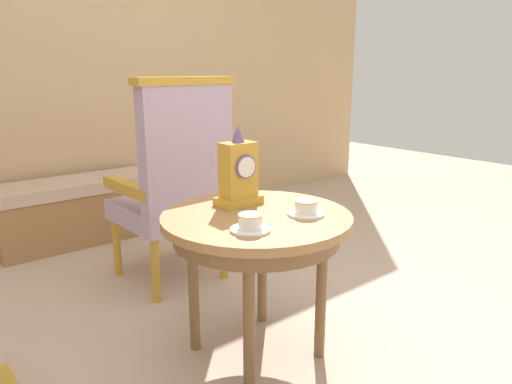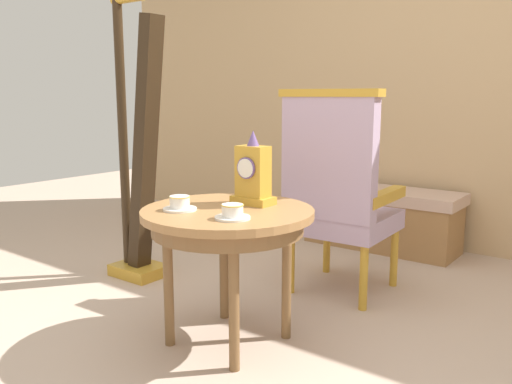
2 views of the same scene
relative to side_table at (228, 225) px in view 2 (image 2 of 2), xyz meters
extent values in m
plane|color=#BCA38E|center=(0.09, -0.10, -0.55)|extent=(10.00, 10.00, 0.00)
cube|color=tan|center=(0.09, 2.15, 0.85)|extent=(6.00, 0.10, 2.80)
cylinder|color=#9E7042|center=(0.00, 0.00, 0.05)|extent=(0.76, 0.76, 0.03)
cylinder|color=brown|center=(0.00, 0.00, 0.00)|extent=(0.67, 0.67, 0.07)
cylinder|color=brown|center=(0.19, 0.19, -0.25)|extent=(0.04, 0.04, 0.58)
cylinder|color=brown|center=(-0.19, 0.19, -0.25)|extent=(0.04, 0.04, 0.58)
cylinder|color=brown|center=(-0.19, -0.19, -0.25)|extent=(0.04, 0.04, 0.58)
cylinder|color=brown|center=(0.19, -0.19, -0.25)|extent=(0.04, 0.04, 0.58)
cylinder|color=white|center=(-0.15, -0.15, 0.08)|extent=(0.15, 0.15, 0.01)
cylinder|color=white|center=(-0.15, -0.15, 0.11)|extent=(0.09, 0.09, 0.05)
torus|color=gold|center=(-0.15, -0.15, 0.13)|extent=(0.09, 0.09, 0.00)
cylinder|color=white|center=(0.14, -0.14, 0.08)|extent=(0.15, 0.15, 0.01)
cylinder|color=white|center=(0.14, -0.14, 0.11)|extent=(0.09, 0.09, 0.05)
torus|color=gold|center=(0.14, -0.14, 0.13)|extent=(0.09, 0.09, 0.00)
cube|color=gold|center=(0.02, 0.15, 0.09)|extent=(0.19, 0.11, 0.04)
cube|color=gold|center=(0.02, 0.15, 0.22)|extent=(0.14, 0.09, 0.23)
cylinder|color=#664C8C|center=(0.02, 0.10, 0.24)|extent=(0.10, 0.01, 0.10)
cylinder|color=white|center=(0.02, 0.09, 0.24)|extent=(0.08, 0.00, 0.08)
cone|color=#664C8C|center=(0.02, 0.15, 0.37)|extent=(0.06, 0.06, 0.07)
cube|color=#B299B7|center=(0.10, 0.91, -0.14)|extent=(0.54, 0.54, 0.11)
cube|color=#B299B7|center=(0.11, 0.69, 0.23)|extent=(0.52, 0.11, 0.64)
cube|color=gold|center=(0.11, 0.69, 0.57)|extent=(0.56, 0.12, 0.04)
cube|color=gold|center=(0.33, 0.92, 0.02)|extent=(0.09, 0.47, 0.06)
cube|color=gold|center=(-0.13, 0.90, 0.02)|extent=(0.09, 0.47, 0.06)
cylinder|color=gold|center=(0.31, 1.14, -0.37)|extent=(0.04, 0.04, 0.35)
cylinder|color=gold|center=(-0.13, 1.12, -0.37)|extent=(0.04, 0.04, 0.35)
cylinder|color=gold|center=(0.33, 0.70, -0.37)|extent=(0.04, 0.04, 0.35)
cylinder|color=gold|center=(-0.11, 0.68, -0.37)|extent=(0.04, 0.04, 0.35)
cube|color=gold|center=(-1.03, 0.35, -0.51)|extent=(0.32, 0.24, 0.07)
cylinder|color=#332314|center=(-1.13, 0.35, 0.33)|extent=(0.06, 0.06, 1.62)
cube|color=black|center=(-0.93, 0.35, 0.26)|extent=(0.28, 0.11, 1.49)
cube|color=#CCA893|center=(-0.09, 1.85, -0.15)|extent=(1.13, 0.40, 0.08)
cube|color=#9E7042|center=(-0.09, 1.85, -0.37)|extent=(1.08, 0.38, 0.36)
camera|label=1|loc=(-1.14, -1.40, 0.63)|focal=33.32mm
camera|label=2|loc=(1.48, -1.74, 0.56)|focal=37.45mm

